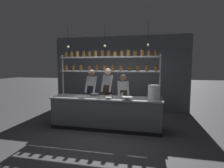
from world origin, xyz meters
name	(u,v)px	position (x,y,z in m)	size (l,w,h in m)	color
ground_plane	(106,128)	(0.00, 0.00, 0.00)	(40.00, 40.00, 0.00)	#3D3D42
back_wall	(119,73)	(0.00, 2.34, 1.53)	(5.61, 0.12, 3.05)	#4C5156
prep_counter	(106,113)	(0.00, 0.00, 0.46)	(3.21, 0.76, 0.92)	slate
spice_shelf_unit	(108,65)	(0.00, 0.33, 1.87)	(3.09, 0.28, 2.31)	#ADAFB5
chef_left	(92,91)	(-0.64, 0.59, 0.99)	(0.38, 0.31, 1.72)	black
chef_center	(108,91)	(-0.11, 0.66, 1.02)	(0.41, 0.34, 1.76)	black
chef_right	(123,96)	(0.42, 0.55, 0.89)	(0.41, 0.34, 1.56)	black
container_stack	(154,92)	(1.35, -0.01, 1.11)	(0.34, 0.34, 0.38)	white
cutting_board	(81,96)	(-0.74, -0.08, 0.93)	(0.40, 0.26, 0.02)	silver
prep_bowl_near_left	(123,97)	(0.49, 0.02, 0.95)	(0.19, 0.19, 0.05)	silver
prep_bowl_center_front	(127,99)	(0.65, -0.28, 0.96)	(0.29, 0.29, 0.08)	silver
prep_bowl_center_back	(95,95)	(-0.41, 0.21, 0.95)	(0.25, 0.25, 0.07)	silver
prep_bowl_near_right	(109,98)	(0.13, -0.22, 0.94)	(0.18, 0.18, 0.05)	silver
serving_cup_front	(122,95)	(0.43, 0.27, 0.97)	(0.08, 0.08, 0.11)	#B2B7BC
serving_cup_by_board	(111,96)	(0.16, -0.05, 0.96)	(0.09, 0.09, 0.09)	silver
pendant_light_row	(106,45)	(0.00, 0.00, 2.43)	(2.40, 0.07, 0.65)	black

